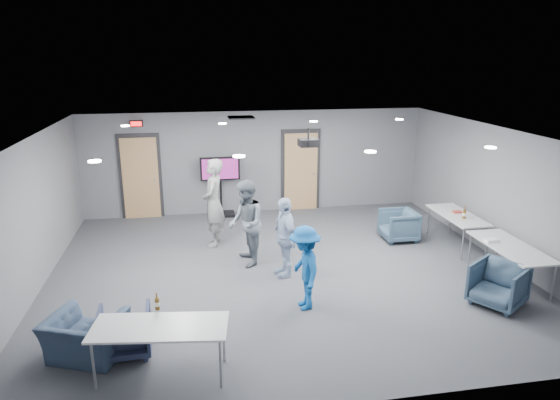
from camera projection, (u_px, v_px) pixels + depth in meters
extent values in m
plane|color=#3A3C42|center=(284.00, 270.00, 9.85)|extent=(9.00, 9.00, 0.00)
plane|color=white|center=(284.00, 134.00, 9.09)|extent=(9.00, 9.00, 0.00)
cube|color=slate|center=(256.00, 162.00, 13.25)|extent=(9.00, 0.02, 2.70)
cube|color=slate|center=(348.00, 305.00, 5.69)|extent=(9.00, 0.02, 2.70)
cube|color=slate|center=(31.00, 218.00, 8.71)|extent=(0.02, 8.00, 2.70)
cube|color=slate|center=(499.00, 194.00, 10.23)|extent=(0.02, 8.00, 2.70)
cube|color=black|center=(141.00, 177.00, 12.79)|extent=(1.06, 0.06, 2.24)
cube|color=tan|center=(141.00, 178.00, 12.76)|extent=(0.90, 0.05, 2.10)
cylinder|color=#95979E|center=(155.00, 180.00, 12.79)|extent=(0.04, 0.10, 0.04)
cube|color=black|center=(300.00, 171.00, 13.50)|extent=(1.06, 0.06, 2.24)
cube|color=tan|center=(301.00, 172.00, 13.47)|extent=(0.90, 0.05, 2.10)
cylinder|color=#95979E|center=(314.00, 174.00, 13.50)|extent=(0.04, 0.10, 0.04)
cube|color=black|center=(136.00, 124.00, 12.38)|extent=(0.32, 0.06, 0.16)
cube|color=#FF0C0C|center=(136.00, 124.00, 12.34)|extent=(0.26, 0.02, 0.11)
cube|color=black|center=(241.00, 117.00, 11.66)|extent=(0.60, 0.60, 0.03)
cylinder|color=white|center=(95.00, 161.00, 6.89)|extent=(0.18, 0.18, 0.02)
cylinder|color=white|center=(125.00, 126.00, 10.29)|extent=(0.18, 0.18, 0.02)
cylinder|color=white|center=(239.00, 156.00, 7.23)|extent=(0.18, 0.18, 0.02)
cylinder|color=white|center=(222.00, 124.00, 10.63)|extent=(0.18, 0.18, 0.02)
cylinder|color=white|center=(370.00, 152.00, 7.56)|extent=(0.18, 0.18, 0.02)
cylinder|color=white|center=(314.00, 121.00, 10.96)|extent=(0.18, 0.18, 0.02)
cylinder|color=white|center=(491.00, 148.00, 7.90)|extent=(0.18, 0.18, 0.02)
cylinder|color=white|center=(399.00, 119.00, 11.30)|extent=(0.18, 0.18, 0.02)
imported|color=gray|center=(213.00, 203.00, 10.93)|extent=(0.60, 0.79, 1.95)
imported|color=slate|center=(246.00, 223.00, 9.92)|extent=(0.71, 0.88, 1.75)
imported|color=silver|center=(285.00, 237.00, 9.46)|extent=(0.53, 0.96, 1.55)
imported|color=#18559E|center=(305.00, 268.00, 8.23)|extent=(0.57, 0.95, 1.44)
imported|color=#3B5266|center=(399.00, 225.00, 11.38)|extent=(0.77, 0.75, 0.70)
imported|color=#364A5E|center=(498.00, 285.00, 8.41)|extent=(1.11, 1.11, 0.74)
imported|color=#313855|center=(125.00, 331.00, 7.06)|extent=(0.74, 0.76, 0.67)
imported|color=#35455C|center=(86.00, 337.00, 6.94)|extent=(1.23, 1.16, 0.64)
cube|color=silver|center=(458.00, 215.00, 10.92)|extent=(0.70, 1.69, 0.03)
cylinder|color=#95979E|center=(429.00, 221.00, 11.70)|extent=(0.04, 0.04, 0.70)
cylinder|color=#95979E|center=(463.00, 244.00, 10.26)|extent=(0.04, 0.04, 0.70)
cylinder|color=#95979E|center=(450.00, 219.00, 11.80)|extent=(0.04, 0.04, 0.70)
cylinder|color=#95979E|center=(487.00, 242.00, 10.35)|extent=(0.04, 0.04, 0.70)
cube|color=silver|center=(511.00, 247.00, 9.13)|extent=(0.75, 1.81, 0.03)
cylinder|color=#95979E|center=(470.00, 250.00, 9.96)|extent=(0.04, 0.04, 0.70)
cylinder|color=#95979E|center=(522.00, 286.00, 8.40)|extent=(0.04, 0.04, 0.70)
cylinder|color=#95979E|center=(497.00, 248.00, 10.06)|extent=(0.04, 0.04, 0.70)
cylinder|color=#95979E|center=(553.00, 283.00, 8.50)|extent=(0.04, 0.04, 0.70)
cube|color=silver|center=(160.00, 327.00, 6.45)|extent=(1.83, 0.96, 0.03)
cylinder|color=#95979E|center=(224.00, 339.00, 6.85)|extent=(0.04, 0.04, 0.70)
cylinder|color=#95979E|center=(107.00, 341.00, 6.79)|extent=(0.04, 0.04, 0.70)
cylinder|color=#95979E|center=(221.00, 363.00, 6.30)|extent=(0.04, 0.04, 0.70)
cylinder|color=#95979E|center=(93.00, 366.00, 6.25)|extent=(0.04, 0.04, 0.70)
cylinder|color=#5B3C0F|center=(157.00, 304.00, 6.83)|extent=(0.06, 0.06, 0.18)
cylinder|color=#5B3C0F|center=(157.00, 296.00, 6.79)|extent=(0.02, 0.02, 0.08)
cylinder|color=beige|center=(157.00, 304.00, 6.83)|extent=(0.07, 0.07, 0.06)
cylinder|color=#5B3C0F|center=(464.00, 214.00, 10.63)|extent=(0.07, 0.07, 0.19)
cylinder|color=#5B3C0F|center=(465.00, 208.00, 10.59)|extent=(0.03, 0.03, 0.09)
cylinder|color=beige|center=(464.00, 214.00, 10.63)|extent=(0.07, 0.07, 0.06)
cube|color=#B43A2D|center=(457.00, 212.00, 11.04)|extent=(0.19, 0.12, 0.04)
cube|color=white|center=(491.00, 240.00, 9.34)|extent=(0.23, 0.16, 0.05)
cube|color=black|center=(222.00, 214.00, 13.22)|extent=(0.68, 0.49, 0.06)
cylinder|color=black|center=(221.00, 192.00, 13.05)|extent=(0.06, 0.06, 1.17)
cube|color=black|center=(220.00, 169.00, 12.87)|extent=(1.02, 0.07, 0.60)
cube|color=#7E1C69|center=(220.00, 169.00, 12.82)|extent=(0.93, 0.01, 0.53)
cylinder|color=black|center=(308.00, 134.00, 9.96)|extent=(0.04, 0.04, 0.22)
cube|color=black|center=(308.00, 143.00, 10.01)|extent=(0.39, 0.33, 0.15)
cylinder|color=black|center=(310.00, 144.00, 9.85)|extent=(0.08, 0.06, 0.08)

